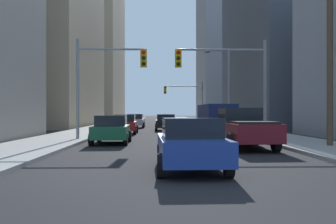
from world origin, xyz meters
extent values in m
cube|color=#9E9E99|center=(-6.80, 50.00, 0.07)|extent=(3.75, 160.00, 0.15)
cube|color=#9E9E99|center=(6.80, 50.00, 0.07)|extent=(3.75, 160.00, 0.15)
cube|color=maroon|center=(3.22, 14.34, 0.80)|extent=(2.19, 5.47, 0.80)
cube|color=black|center=(3.22, 15.31, 1.55)|extent=(1.86, 1.86, 0.70)
cube|color=black|center=(3.22, 12.99, 1.25)|extent=(1.84, 2.44, 0.10)
cylinder|color=black|center=(2.26, 16.07, 0.40)|extent=(0.28, 0.80, 0.80)
cylinder|color=black|center=(4.18, 16.07, 0.40)|extent=(0.28, 0.80, 0.80)
cylinder|color=black|center=(2.26, 12.61, 0.40)|extent=(0.28, 0.80, 0.80)
cylinder|color=black|center=(4.18, 12.61, 0.40)|extent=(0.28, 0.80, 0.80)
cube|color=#141E4C|center=(3.42, 24.10, 1.31)|extent=(2.20, 5.27, 1.90)
cube|color=black|center=(3.42, 26.71, 1.73)|extent=(1.76, 0.09, 0.60)
cylinder|color=black|center=(2.46, 25.77, 0.36)|extent=(0.24, 0.72, 0.72)
cylinder|color=black|center=(4.38, 25.77, 0.36)|extent=(0.24, 0.72, 0.72)
cylinder|color=black|center=(2.46, 22.44, 0.36)|extent=(0.24, 0.72, 0.72)
cylinder|color=black|center=(4.38, 22.44, 0.36)|extent=(0.24, 0.72, 0.72)
cube|color=navy|center=(0.10, 7.67, 0.65)|extent=(1.92, 4.25, 0.65)
cube|color=black|center=(0.10, 7.52, 1.25)|extent=(1.64, 1.94, 0.55)
cylinder|color=black|center=(-0.76, 9.01, 0.32)|extent=(0.22, 0.64, 0.64)
cylinder|color=black|center=(0.97, 9.01, 0.32)|extent=(0.22, 0.64, 0.64)
cylinder|color=black|center=(-0.76, 6.33, 0.32)|extent=(0.22, 0.64, 0.64)
cylinder|color=black|center=(0.97, 6.33, 0.32)|extent=(0.22, 0.64, 0.64)
cube|color=#195938|center=(-3.34, 17.20, 0.65)|extent=(1.91, 4.25, 0.65)
cube|color=black|center=(-3.34, 17.05, 1.25)|extent=(1.64, 1.94, 0.55)
cylinder|color=black|center=(-4.21, 18.55, 0.32)|extent=(0.22, 0.64, 0.64)
cylinder|color=black|center=(-2.48, 18.55, 0.32)|extent=(0.22, 0.64, 0.64)
cylinder|color=black|center=(-4.21, 15.86, 0.32)|extent=(0.22, 0.64, 0.64)
cylinder|color=black|center=(-2.48, 15.86, 0.32)|extent=(0.22, 0.64, 0.64)
cube|color=maroon|center=(-3.42, 26.50, 0.65)|extent=(1.86, 4.22, 0.65)
cube|color=black|center=(-3.42, 26.35, 1.25)|extent=(1.61, 1.92, 0.55)
cylinder|color=black|center=(-4.29, 27.84, 0.32)|extent=(0.22, 0.64, 0.64)
cylinder|color=black|center=(-2.56, 27.84, 0.32)|extent=(0.22, 0.64, 0.64)
cylinder|color=black|center=(-4.29, 25.15, 0.32)|extent=(0.22, 0.64, 0.64)
cylinder|color=black|center=(-2.56, 25.15, 0.32)|extent=(0.22, 0.64, 0.64)
cube|color=black|center=(-0.10, 31.73, 0.65)|extent=(1.81, 4.20, 0.65)
cube|color=black|center=(-0.10, 31.58, 1.25)|extent=(1.59, 1.90, 0.55)
cylinder|color=black|center=(-0.96, 33.08, 0.32)|extent=(0.22, 0.64, 0.64)
cylinder|color=black|center=(0.77, 33.08, 0.32)|extent=(0.22, 0.64, 0.64)
cylinder|color=black|center=(-0.96, 30.39, 0.32)|extent=(0.22, 0.64, 0.64)
cylinder|color=black|center=(0.77, 30.39, 0.32)|extent=(0.22, 0.64, 0.64)
cube|color=#B7BABF|center=(-3.25, 38.44, 0.65)|extent=(1.92, 4.25, 0.65)
cube|color=black|center=(-3.25, 38.29, 1.25)|extent=(1.64, 1.94, 0.55)
cylinder|color=black|center=(-4.12, 39.79, 0.32)|extent=(0.22, 0.64, 0.64)
cylinder|color=black|center=(-2.39, 39.79, 0.32)|extent=(0.22, 0.64, 0.64)
cylinder|color=black|center=(-4.12, 37.10, 0.32)|extent=(0.22, 0.64, 0.64)
cylinder|color=black|center=(-2.39, 37.10, 0.32)|extent=(0.22, 0.64, 0.64)
cylinder|color=gray|center=(-5.53, 18.94, 3.00)|extent=(0.18, 0.18, 6.00)
cylinder|color=gray|center=(-3.60, 18.94, 5.40)|extent=(3.85, 0.12, 0.12)
cube|color=gold|center=(-1.67, 18.94, 4.88)|extent=(0.38, 0.30, 1.05)
sphere|color=red|center=(-1.67, 18.77, 5.21)|extent=(0.24, 0.24, 0.24)
sphere|color=black|center=(-1.67, 18.77, 4.88)|extent=(0.24, 0.24, 0.24)
sphere|color=black|center=(-1.67, 18.77, 4.54)|extent=(0.24, 0.24, 0.24)
cylinder|color=gray|center=(5.53, 18.94, 3.00)|extent=(0.18, 0.18, 6.00)
cylinder|color=gray|center=(2.95, 18.94, 5.40)|extent=(5.16, 0.12, 0.12)
cube|color=gold|center=(0.37, 18.94, 4.88)|extent=(0.38, 0.30, 1.05)
sphere|color=red|center=(0.37, 18.77, 5.21)|extent=(0.24, 0.24, 0.24)
sphere|color=black|center=(0.37, 18.77, 4.88)|extent=(0.24, 0.24, 0.24)
sphere|color=black|center=(0.37, 18.77, 4.54)|extent=(0.24, 0.24, 0.24)
cylinder|color=gray|center=(5.53, 50.28, 3.00)|extent=(0.18, 0.18, 6.00)
cylinder|color=gray|center=(2.88, 50.28, 5.40)|extent=(5.29, 0.12, 0.12)
cube|color=gold|center=(0.24, 50.28, 4.88)|extent=(0.38, 0.30, 1.05)
sphere|color=black|center=(0.24, 50.11, 5.21)|extent=(0.24, 0.24, 0.24)
sphere|color=#F9A514|center=(0.24, 50.11, 4.88)|extent=(0.24, 0.24, 0.24)
sphere|color=black|center=(0.24, 50.11, 4.54)|extent=(0.24, 0.24, 0.24)
cylinder|color=brown|center=(7.18, 14.07, 4.84)|extent=(0.28, 0.28, 9.68)
cylinder|color=gray|center=(5.63, 30.86, 3.75)|extent=(0.16, 0.16, 7.50)
cylinder|color=gray|center=(4.66, 30.86, 7.30)|extent=(1.94, 0.10, 0.10)
ellipsoid|color=#4C4C51|center=(3.69, 30.86, 7.20)|extent=(0.56, 0.32, 0.20)
cube|color=#4C515B|center=(19.16, 44.95, 11.56)|extent=(18.95, 25.86, 23.12)
cube|color=#93939E|center=(20.36, 87.40, 26.08)|extent=(21.75, 20.38, 52.16)
camera|label=1|loc=(-0.87, -3.31, 1.68)|focal=40.45mm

